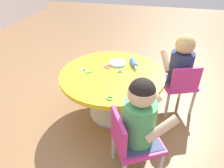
% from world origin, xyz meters
% --- Properties ---
extents(ground_plane, '(10.00, 10.00, 0.00)m').
position_xyz_m(ground_plane, '(0.00, 0.00, 0.00)').
color(ground_plane, olive).
extents(craft_table, '(0.93, 0.93, 0.47)m').
position_xyz_m(craft_table, '(0.00, 0.00, 0.36)').
color(craft_table, silver).
rests_on(craft_table, ground).
extents(child_chair_left, '(0.41, 0.41, 0.54)m').
position_xyz_m(child_chair_left, '(-0.58, -0.29, 0.31)').
color(child_chair_left, '#B7B7BC').
rests_on(child_chair_left, ground).
extents(seated_child_left, '(0.40, 0.43, 0.51)m').
position_xyz_m(seated_child_left, '(-0.56, -0.32, 0.53)').
color(seated_child_left, '#3F4772').
rests_on(seated_child_left, ground).
extents(child_chair_right, '(0.39, 0.39, 0.54)m').
position_xyz_m(child_chair_right, '(0.22, -0.61, 0.31)').
color(child_chair_right, '#B7B7BC').
rests_on(child_chair_right, ground).
extents(seated_child_right, '(0.42, 0.38, 0.51)m').
position_xyz_m(seated_child_right, '(0.25, -0.60, 0.53)').
color(seated_child_right, '#3F4772').
rests_on(seated_child_right, ground).
extents(rolling_pin, '(0.22, 0.10, 0.05)m').
position_xyz_m(rolling_pin, '(0.20, -0.16, 0.49)').
color(rolling_pin, '#3F72CC').
rests_on(rolling_pin, craft_table).
extents(craft_scissors, '(0.11, 0.14, 0.01)m').
position_xyz_m(craft_scissors, '(-0.03, 0.22, 0.47)').
color(craft_scissors, silver).
rests_on(craft_scissors, craft_table).
extents(playdough_blob_0, '(0.16, 0.16, 0.02)m').
position_xyz_m(playdough_blob_0, '(0.18, -0.01, 0.48)').
color(playdough_blob_0, '#8CCCF2').
rests_on(playdough_blob_0, craft_table).
extents(cookie_cutter_0, '(0.05, 0.05, 0.01)m').
position_xyz_m(cookie_cutter_0, '(-0.37, -0.07, 0.47)').
color(cookie_cutter_0, '#4CB259').
rests_on(cookie_cutter_0, craft_table).
extents(cookie_cutter_1, '(0.06, 0.06, 0.01)m').
position_xyz_m(cookie_cutter_1, '(0.10, 0.07, 0.47)').
color(cookie_cutter_1, '#D83FA5').
rests_on(cookie_cutter_1, craft_table).
extents(cookie_cutter_2, '(0.05, 0.05, 0.01)m').
position_xyz_m(cookie_cutter_2, '(0.04, -0.06, 0.47)').
color(cookie_cutter_2, '#3F99D8').
rests_on(cookie_cutter_2, craft_table).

